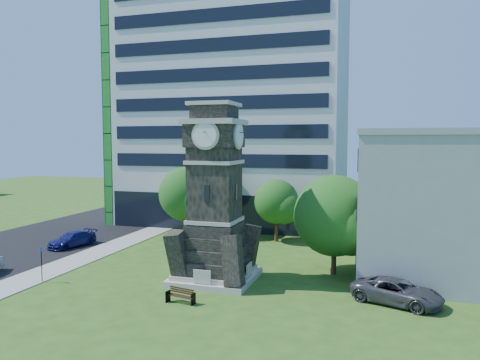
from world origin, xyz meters
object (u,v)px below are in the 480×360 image
(park_bench, at_px, (181,295))
(clock_tower, at_px, (215,205))
(car_east_lot, at_px, (397,292))
(street_sign, at_px, (41,261))
(car_street_north, at_px, (72,239))

(park_bench, bearing_deg, clock_tower, 98.48)
(clock_tower, relative_size, park_bench, 7.03)
(car_east_lot, relative_size, street_sign, 2.22)
(clock_tower, height_order, car_east_lot, clock_tower)
(car_street_north, bearing_deg, park_bench, -20.23)
(park_bench, relative_size, street_sign, 0.74)
(clock_tower, bearing_deg, park_bench, -93.94)
(car_street_north, distance_m, car_east_lot, 28.91)
(street_sign, bearing_deg, park_bench, 16.53)
(car_street_north, xyz_separation_m, park_bench, (15.72, -10.78, -0.20))
(car_east_lot, height_order, park_bench, car_east_lot)
(clock_tower, distance_m, car_street_north, 17.69)
(clock_tower, distance_m, car_east_lot, 12.86)
(clock_tower, bearing_deg, street_sign, -160.29)
(car_street_north, height_order, street_sign, street_sign)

